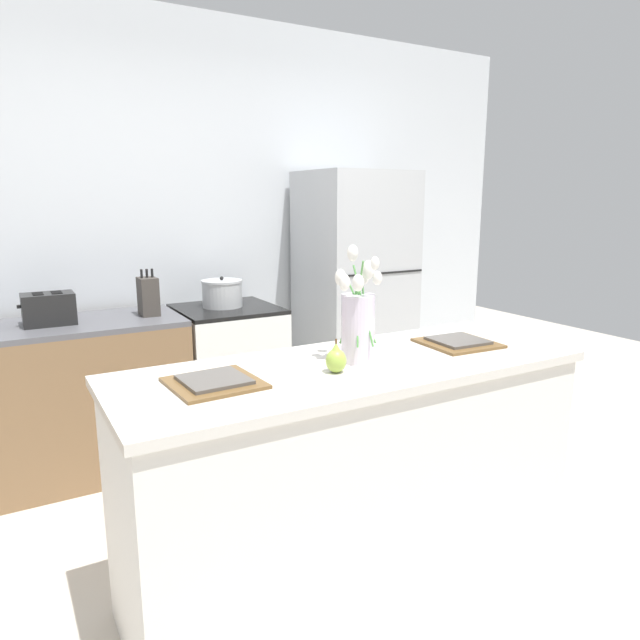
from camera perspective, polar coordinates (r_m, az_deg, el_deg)
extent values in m
plane|color=beige|center=(2.58, 3.04, -24.85)|extent=(10.00, 10.00, 0.00)
cube|color=silver|center=(3.90, -13.02, 8.78)|extent=(5.20, 0.08, 2.70)
cube|color=silver|center=(2.34, 3.16, -15.90)|extent=(1.76, 0.62, 0.91)
cube|color=beige|center=(2.16, 3.31, -4.77)|extent=(1.80, 0.66, 0.03)
cube|color=brown|center=(3.51, -27.20, -7.97)|extent=(1.68, 0.60, 0.86)
cube|color=#515156|center=(3.40, -27.91, -0.91)|extent=(1.68, 0.60, 0.03)
cube|color=silver|center=(3.72, -9.06, -5.62)|extent=(0.60, 0.60, 0.86)
cube|color=black|center=(3.61, -9.29, 1.09)|extent=(0.60, 0.60, 0.02)
cube|color=black|center=(3.46, -7.24, -7.48)|extent=(0.42, 0.01, 0.28)
cube|color=#B7BABC|center=(4.04, 3.42, 2.27)|extent=(0.68, 0.64, 1.73)
cube|color=black|center=(3.75, 6.17, 4.67)|extent=(0.67, 0.01, 0.01)
cylinder|color=#B2B5B7|center=(3.72, 3.84, -2.95)|extent=(0.02, 0.02, 0.75)
cylinder|color=silver|center=(2.14, 3.82, -0.85)|extent=(0.13, 0.13, 0.26)
cylinder|color=#569E4C|center=(2.15, 4.48, 0.94)|extent=(0.04, 0.01, 0.26)
ellipsoid|color=white|center=(2.13, 4.87, 5.02)|extent=(0.05, 0.05, 0.07)
cylinder|color=#569E4C|center=(2.17, 4.12, 0.72)|extent=(0.07, 0.06, 0.23)
ellipsoid|color=white|center=(2.18, 4.47, 4.20)|extent=(0.03, 0.03, 0.05)
cylinder|color=#569E4C|center=(2.13, 3.74, 1.81)|extent=(0.02, 0.10, 0.32)
ellipsoid|color=white|center=(2.15, 3.29, 6.69)|extent=(0.04, 0.04, 0.06)
cylinder|color=#569E4C|center=(2.13, 2.94, 0.64)|extent=(0.06, 0.05, 0.23)
ellipsoid|color=white|center=(2.11, 2.05, 4.29)|extent=(0.04, 0.04, 0.06)
cylinder|color=#569E4C|center=(2.12, 3.12, 0.34)|extent=(0.06, 0.01, 0.22)
ellipsoid|color=white|center=(2.08, 2.48, 3.76)|extent=(0.04, 0.04, 0.06)
cylinder|color=#569E4C|center=(2.11, 3.82, 0.46)|extent=(0.06, 0.09, 0.22)
ellipsoid|color=white|center=(2.03, 3.83, 3.74)|extent=(0.04, 0.04, 0.06)
cylinder|color=#569E4C|center=(2.11, 4.35, 1.44)|extent=(0.03, 0.12, 0.29)
ellipsoid|color=white|center=(2.05, 5.51, 5.66)|extent=(0.03, 0.03, 0.05)
cylinder|color=#569E4C|center=(2.13, 4.24, 0.75)|extent=(0.08, 0.08, 0.23)
ellipsoid|color=white|center=(2.10, 5.76, 4.20)|extent=(0.03, 0.03, 0.05)
ellipsoid|color=#9EBC47|center=(2.03, 1.61, -4.10)|extent=(0.07, 0.07, 0.09)
cone|color=#9EBC47|center=(2.01, 1.62, -2.77)|extent=(0.04, 0.04, 0.03)
cylinder|color=brown|center=(2.01, 1.62, -2.15)|extent=(0.01, 0.01, 0.02)
cube|color=brown|center=(1.94, -10.53, -6.21)|extent=(0.30, 0.30, 0.01)
cube|color=#514C47|center=(1.93, -10.54, -5.88)|extent=(0.22, 0.22, 0.01)
cube|color=brown|center=(2.49, 13.62, -2.26)|extent=(0.30, 0.30, 0.01)
cube|color=#514C47|center=(2.49, 13.63, -1.99)|extent=(0.22, 0.22, 0.01)
cube|color=black|center=(3.38, -25.50, 1.01)|extent=(0.26, 0.18, 0.17)
cube|color=black|center=(3.37, -26.39, 2.35)|extent=(0.05, 0.11, 0.01)
cube|color=black|center=(3.37, -24.86, 2.50)|extent=(0.05, 0.11, 0.01)
cube|color=black|center=(3.37, -27.90, 1.19)|extent=(0.02, 0.02, 0.02)
cylinder|color=#B2B5B7|center=(3.62, -9.75, 2.53)|extent=(0.25, 0.25, 0.15)
cylinder|color=#B2B5B7|center=(3.61, -9.80, 3.84)|extent=(0.25, 0.25, 0.01)
sphere|color=black|center=(3.60, -9.81, 4.14)|extent=(0.02, 0.02, 0.02)
cube|color=#3D3833|center=(3.44, -16.80, 2.26)|extent=(0.10, 0.14, 0.22)
cylinder|color=black|center=(3.42, -17.42, 4.45)|extent=(0.01, 0.01, 0.05)
cylinder|color=black|center=(3.43, -16.93, 4.49)|extent=(0.01, 0.01, 0.05)
cylinder|color=black|center=(3.43, -16.44, 4.53)|extent=(0.01, 0.01, 0.05)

